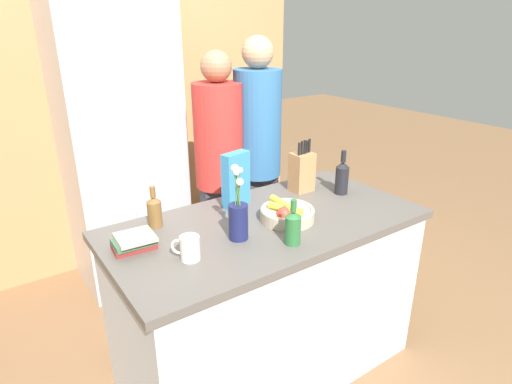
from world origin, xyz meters
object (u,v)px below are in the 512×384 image
at_px(cereal_box, 236,180).
at_px(coffee_mug, 189,248).
at_px(book_stack, 134,242).
at_px(person_at_sink, 219,165).
at_px(fruit_bowl, 287,213).
at_px(bottle_oil, 293,227).
at_px(knife_block, 302,171).
at_px(bottle_vinegar, 342,177).
at_px(person_in_blue, 258,153).
at_px(refrigerator, 121,146).
at_px(flower_vase, 238,217).
at_px(bottle_wine, 154,211).

distance_m(cereal_box, coffee_mug, 0.59).
relative_size(book_stack, person_at_sink, 0.11).
xyz_separation_m(fruit_bowl, person_at_sink, (0.11, 0.85, -0.00)).
bearing_deg(bottle_oil, cereal_box, 87.39).
bearing_deg(knife_block, coffee_mug, -159.56).
bearing_deg(knife_block, fruit_bowl, -140.10).
bearing_deg(bottle_vinegar, person_in_blue, 98.04).
bearing_deg(cereal_box, person_in_blue, 45.58).
relative_size(bottle_oil, bottle_vinegar, 0.83).
xyz_separation_m(book_stack, person_in_blue, (1.10, 0.64, 0.06)).
bearing_deg(person_at_sink, knife_block, -56.73).
height_order(bottle_oil, bottle_vinegar, bottle_vinegar).
bearing_deg(person_at_sink, cereal_box, -98.33).
xyz_separation_m(refrigerator, book_stack, (-0.37, -1.26, -0.08)).
bearing_deg(refrigerator, coffee_mug, -98.33).
xyz_separation_m(cereal_box, bottle_vinegar, (0.58, -0.20, -0.05)).
height_order(coffee_mug, bottle_vinegar, bottle_vinegar).
height_order(fruit_bowl, knife_block, knife_block).
bearing_deg(bottle_vinegar, refrigerator, 122.15).
distance_m(fruit_bowl, knife_block, 0.43).
distance_m(flower_vase, cereal_box, 0.38).
relative_size(fruit_bowl, person_in_blue, 0.15).
relative_size(fruit_bowl, cereal_box, 0.92).
xyz_separation_m(refrigerator, person_in_blue, (0.73, -0.62, -0.02)).
distance_m(person_at_sink, person_in_blue, 0.28).
xyz_separation_m(bottle_oil, person_at_sink, (0.24, 1.04, -0.04)).
distance_m(refrigerator, book_stack, 1.32).
distance_m(fruit_bowl, person_at_sink, 0.85).
xyz_separation_m(fruit_bowl, bottle_vinegar, (0.48, 0.11, 0.06)).
xyz_separation_m(cereal_box, person_in_blue, (0.49, 0.50, -0.06)).
bearing_deg(bottle_oil, flower_vase, 134.04).
bearing_deg(bottle_wine, person_in_blue, 27.35).
height_order(cereal_box, bottle_oil, cereal_box).
relative_size(fruit_bowl, coffee_mug, 2.57).
bearing_deg(coffee_mug, refrigerator, 81.67).
distance_m(coffee_mug, person_in_blue, 1.27).
relative_size(knife_block, bottle_wine, 1.50).
distance_m(flower_vase, bottle_wine, 0.42).
height_order(knife_block, flower_vase, flower_vase).
distance_m(fruit_bowl, coffee_mug, 0.56).
height_order(knife_block, person_in_blue, person_in_blue).
height_order(refrigerator, cereal_box, refrigerator).
bearing_deg(person_in_blue, fruit_bowl, -102.21).
bearing_deg(coffee_mug, bottle_vinegar, 9.06).
height_order(bottle_wine, person_at_sink, person_at_sink).
bearing_deg(bottle_oil, book_stack, 149.18).
height_order(bottle_vinegar, person_in_blue, person_in_blue).
bearing_deg(bottle_wine, bottle_vinegar, -11.27).
bearing_deg(flower_vase, bottle_wine, 127.85).
bearing_deg(knife_block, bottle_vinegar, -45.88).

